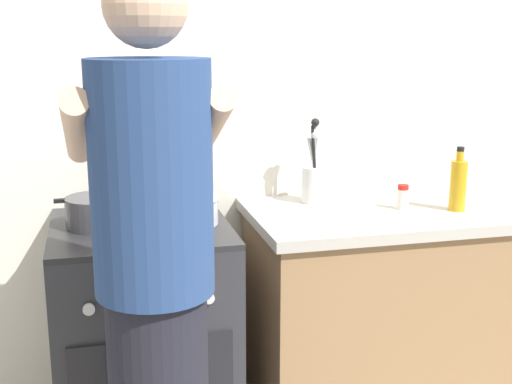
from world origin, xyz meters
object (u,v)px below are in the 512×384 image
at_px(spice_bottle, 403,197).
at_px(stove_range, 145,347).
at_px(mixing_bowl, 181,208).
at_px(oil_bottle, 458,184).
at_px(person, 156,305).
at_px(pot, 97,212).
at_px(utensil_crock, 315,178).

bearing_deg(spice_bottle, stove_range, 179.12).
relative_size(mixing_bowl, oil_bottle, 1.13).
bearing_deg(stove_range, mixing_bowl, -2.67).
height_order(stove_range, oil_bottle, oil_bottle).
xyz_separation_m(mixing_bowl, person, (-0.15, -0.60, -0.09)).
bearing_deg(pot, person, -78.11).
bearing_deg(stove_range, spice_bottle, -0.88).
bearing_deg(oil_bottle, stove_range, 176.04).
height_order(pot, mixing_bowl, pot).
xyz_separation_m(stove_range, oil_bottle, (1.15, -0.08, 0.55)).
bearing_deg(oil_bottle, person, -155.35).
relative_size(pot, person, 0.16).
xyz_separation_m(pot, person, (0.13, -0.63, -0.09)).
bearing_deg(person, mixing_bowl, 76.25).
xyz_separation_m(spice_bottle, oil_bottle, (0.19, -0.06, 0.05)).
bearing_deg(oil_bottle, spice_bottle, 160.82).
bearing_deg(mixing_bowl, stove_range, 177.33).
relative_size(utensil_crock, spice_bottle, 3.55).
xyz_separation_m(stove_range, spice_bottle, (0.96, -0.01, 0.50)).
relative_size(utensil_crock, oil_bottle, 1.39).
relative_size(spice_bottle, person, 0.05).
distance_m(mixing_bowl, oil_bottle, 1.01).
xyz_separation_m(pot, utensil_crock, (0.82, 0.14, 0.05)).
height_order(mixing_bowl, oil_bottle, oil_bottle).
xyz_separation_m(mixing_bowl, spice_bottle, (0.82, -0.01, -0.01)).
bearing_deg(oil_bottle, pot, 175.71).
relative_size(mixing_bowl, utensil_crock, 0.82).
distance_m(pot, person, 0.65).
bearing_deg(utensil_crock, pot, -170.13).
bearing_deg(utensil_crock, stove_range, -166.76).
xyz_separation_m(utensil_crock, oil_bottle, (0.47, -0.24, 0.00)).
xyz_separation_m(stove_range, utensil_crock, (0.68, 0.16, 0.55)).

